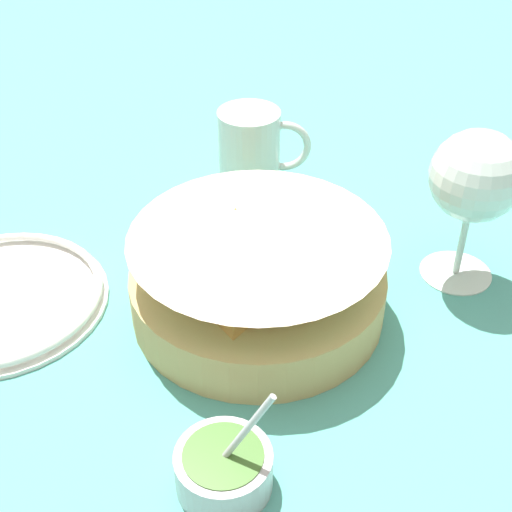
# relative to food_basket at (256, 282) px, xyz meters

# --- Properties ---
(ground_plane) EXTENTS (4.00, 4.00, 0.00)m
(ground_plane) POSITION_rel_food_basket_xyz_m (0.02, 0.00, -0.04)
(ground_plane) COLOR teal
(food_basket) EXTENTS (0.23, 0.23, 0.09)m
(food_basket) POSITION_rel_food_basket_xyz_m (0.00, 0.00, 0.00)
(food_basket) COLOR tan
(food_basket) RESTS_ON ground_plane
(sauce_cup) EXTENTS (0.07, 0.07, 0.10)m
(sauce_cup) POSITION_rel_food_basket_xyz_m (-0.02, -0.19, -0.02)
(sauce_cup) COLOR #B7B7BC
(sauce_cup) RESTS_ON ground_plane
(wine_glass) EXTENTS (0.09, 0.09, 0.16)m
(wine_glass) POSITION_rel_food_basket_xyz_m (0.20, 0.06, 0.07)
(wine_glass) COLOR silver
(wine_glass) RESTS_ON ground_plane
(beer_mug) EXTENTS (0.11, 0.07, 0.09)m
(beer_mug) POSITION_rel_food_basket_xyz_m (-0.01, 0.24, 0.00)
(beer_mug) COLOR silver
(beer_mug) RESTS_ON ground_plane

